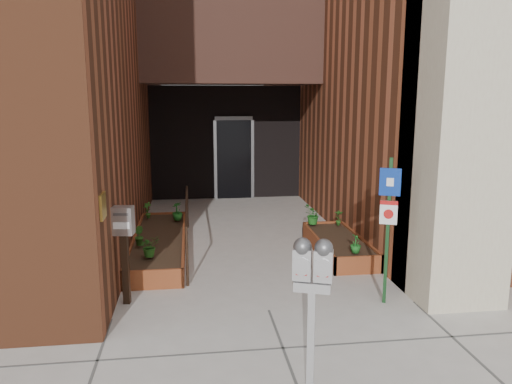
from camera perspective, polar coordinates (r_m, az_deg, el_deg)
name	(u,v)px	position (r m, az deg, el deg)	size (l,w,h in m)	color
ground	(269,310)	(6.69, 1.48, -13.37)	(80.00, 80.00, 0.00)	#9E9991
architecture	(218,3)	(13.12, -4.33, 20.78)	(20.00, 14.60, 10.00)	brown
planter_left	(160,245)	(9.12, -10.97, -5.92)	(0.90, 3.60, 0.30)	maroon
planter_right	(338,246)	(9.00, 9.40, -6.09)	(0.80, 2.20, 0.30)	maroon
handrail	(187,211)	(8.89, -7.92, -2.16)	(0.04, 3.34, 0.90)	black
parking_meter	(312,277)	(4.44, 6.47, -9.65)	(0.36, 0.23, 1.56)	#B4B4B7
sign_post	(388,215)	(6.75, 14.90, -2.61)	(0.25, 0.12, 1.98)	#143718
payment_dropbox	(124,234)	(6.80, -14.87, -4.69)	(0.29, 0.24, 1.34)	black
shrub_left_a	(150,246)	(7.92, -12.07, -6.07)	(0.30, 0.30, 0.33)	#245A19
shrub_left_b	(139,236)	(8.55, -13.26, -4.90)	(0.17, 0.17, 0.32)	#265919
shrub_left_c	(177,211)	(10.07, -9.00, -2.17)	(0.20, 0.20, 0.36)	#1B5E1C
shrub_left_d	(148,210)	(10.34, -12.29, -2.02)	(0.18, 0.18, 0.33)	#2B601B
shrub_right_a	(356,244)	(8.09, 11.33, -5.79)	(0.17, 0.17, 0.30)	#1B5F1E
shrub_right_b	(339,218)	(9.69, 9.44, -2.90)	(0.16, 0.16, 0.31)	#245A19
shrub_right_c	(313,215)	(9.67, 6.51, -2.61)	(0.34, 0.34, 0.38)	#1D5F1B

